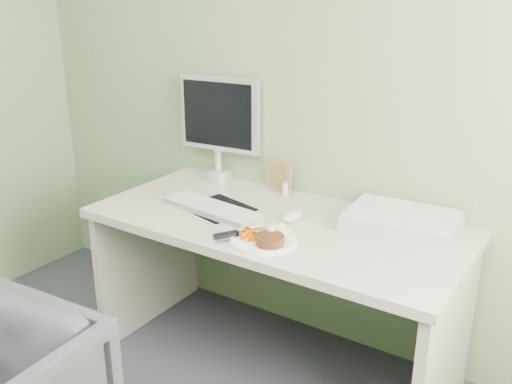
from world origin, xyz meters
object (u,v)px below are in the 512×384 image
Objects in this scene: desk at (275,258)px; scanner at (402,222)px; monitor at (220,123)px; plate at (264,241)px.

scanner is at bearing 21.37° from desk.
scanner reaches higher than desk.
monitor is (-1.01, 0.12, 0.26)m from scanner.
monitor reaches higher than plate.
desk is 6.10× the size of plate.
monitor reaches higher than desk.
scanner reaches higher than plate.
scanner is at bearing -11.87° from monitor.
desk is 0.78m from monitor.
monitor reaches higher than scanner.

